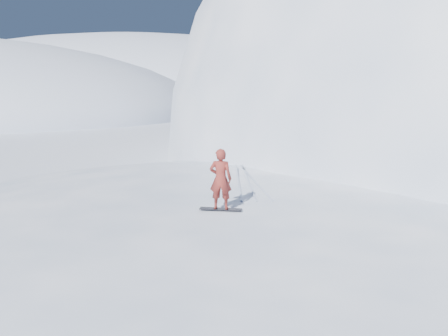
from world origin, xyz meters
name	(u,v)px	position (x,y,z in m)	size (l,w,h in m)	color
ground	(250,294)	(0.00, 0.00, 0.00)	(400.00, 400.00, 0.00)	white
near_ridge	(281,255)	(1.00, 3.00, 0.00)	(36.00, 28.00, 4.80)	white
peak_shoulder	(400,167)	(10.00, 20.00, 0.00)	(28.00, 24.00, 18.00)	white
far_ridge_c	(128,99)	(-40.00, 110.00, 0.00)	(140.00, 90.00, 36.00)	white
wind_bumps	(237,264)	(-0.56, 2.12, 0.00)	(16.00, 14.40, 1.00)	white
snowboard	(221,209)	(-0.96, 0.75, 2.41)	(1.32, 0.25, 0.02)	black
snowboarder	(221,179)	(-0.96, 0.75, 3.37)	(0.69, 0.45, 1.89)	maroon
board_tracks	(247,180)	(-0.36, 4.72, 2.42)	(1.75, 5.97, 0.04)	silver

